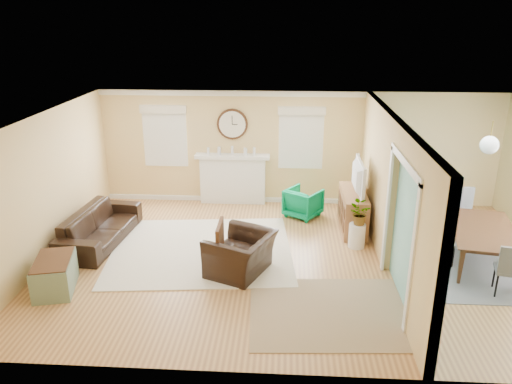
# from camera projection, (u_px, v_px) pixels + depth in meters

# --- Properties ---
(floor) EXTENTS (9.00, 9.00, 0.00)m
(floor) POSITION_uv_depth(u_px,v_px,m) (299.00, 261.00, 8.97)
(floor) COLOR #9F693F
(floor) RESTS_ON ground
(wall_back) EXTENTS (9.00, 0.02, 2.60)m
(wall_back) POSITION_uv_depth(u_px,v_px,m) (298.00, 149.00, 11.35)
(wall_back) COLOR #EBC276
(wall_back) RESTS_ON ground
(wall_front) EXTENTS (9.00, 0.02, 2.60)m
(wall_front) POSITION_uv_depth(u_px,v_px,m) (308.00, 283.00, 5.72)
(wall_front) COLOR #EBC276
(wall_front) RESTS_ON ground
(wall_left) EXTENTS (0.02, 6.00, 2.60)m
(wall_left) POSITION_uv_depth(u_px,v_px,m) (46.00, 188.00, 8.80)
(wall_left) COLOR #EBC276
(wall_left) RESTS_ON ground
(ceiling) EXTENTS (9.00, 6.00, 0.02)m
(ceiling) POSITION_uv_depth(u_px,v_px,m) (304.00, 118.00, 8.09)
(ceiling) COLOR white
(ceiling) RESTS_ON wall_back
(partition) EXTENTS (0.17, 6.00, 2.60)m
(partition) POSITION_uv_depth(u_px,v_px,m) (388.00, 187.00, 8.69)
(partition) COLOR #EBC276
(partition) RESTS_ON ground
(fireplace) EXTENTS (1.70, 0.30, 1.17)m
(fireplace) POSITION_uv_depth(u_px,v_px,m) (233.00, 178.00, 11.56)
(fireplace) COLOR white
(fireplace) RESTS_ON ground
(wall_clock) EXTENTS (0.70, 0.07, 0.70)m
(wall_clock) POSITION_uv_depth(u_px,v_px,m) (232.00, 124.00, 11.22)
(wall_clock) COLOR #4A2916
(wall_clock) RESTS_ON wall_back
(window_left) EXTENTS (1.05, 0.13, 1.42)m
(window_left) POSITION_uv_depth(u_px,v_px,m) (165.00, 132.00, 11.36)
(window_left) COLOR white
(window_left) RESTS_ON wall_back
(window_right) EXTENTS (1.05, 0.13, 1.42)m
(window_right) POSITION_uv_depth(u_px,v_px,m) (301.00, 134.00, 11.18)
(window_right) COLOR white
(window_right) RESTS_ON wall_back
(pendant) EXTENTS (0.30, 0.30, 0.55)m
(pendant) POSITION_uv_depth(u_px,v_px,m) (489.00, 145.00, 8.05)
(pendant) COLOR gold
(pendant) RESTS_ON ceiling
(rug_cream) EXTENTS (3.60, 3.21, 0.02)m
(rug_cream) POSITION_uv_depth(u_px,v_px,m) (202.00, 250.00, 9.39)
(rug_cream) COLOR beige
(rug_cream) RESTS_ON floor
(rug_jute) EXTENTS (2.47, 2.06, 0.01)m
(rug_jute) POSITION_uv_depth(u_px,v_px,m) (329.00, 312.00, 7.44)
(rug_jute) COLOR tan
(rug_jute) RESTS_ON floor
(rug_grey) EXTENTS (2.24, 2.79, 0.01)m
(rug_grey) POSITION_uv_depth(u_px,v_px,m) (480.00, 263.00, 8.90)
(rug_grey) COLOR slate
(rug_grey) RESTS_ON floor
(sofa) EXTENTS (1.05, 2.27, 0.64)m
(sofa) POSITION_uv_depth(u_px,v_px,m) (100.00, 226.00, 9.64)
(sofa) COLOR black
(sofa) RESTS_ON floor
(eames_chair) EXTENTS (1.30, 1.37, 0.71)m
(eames_chair) POSITION_uv_depth(u_px,v_px,m) (241.00, 254.00, 8.47)
(eames_chair) COLOR black
(eames_chair) RESTS_ON floor
(green_chair) EXTENTS (0.95, 0.95, 0.63)m
(green_chair) POSITION_uv_depth(u_px,v_px,m) (303.00, 203.00, 10.86)
(green_chair) COLOR #007B3E
(green_chair) RESTS_ON floor
(trunk) EXTENTS (0.78, 1.04, 0.54)m
(trunk) POSITION_uv_depth(u_px,v_px,m) (55.00, 274.00, 7.98)
(trunk) COLOR gray
(trunk) RESTS_ON floor
(credenza) EXTENTS (0.47, 1.39, 0.80)m
(credenza) POSITION_uv_depth(u_px,v_px,m) (353.00, 211.00, 10.20)
(credenza) COLOR #986944
(credenza) RESTS_ON floor
(tv) EXTENTS (0.15, 1.14, 0.66)m
(tv) POSITION_uv_depth(u_px,v_px,m) (354.00, 177.00, 9.95)
(tv) COLOR black
(tv) RESTS_ON credenza
(garden_stool) EXTENTS (0.32, 0.32, 0.46)m
(garden_stool) POSITION_uv_depth(u_px,v_px,m) (357.00, 236.00, 9.45)
(garden_stool) COLOR white
(garden_stool) RESTS_ON floor
(potted_plant) EXTENTS (0.54, 0.53, 0.45)m
(potted_plant) POSITION_uv_depth(u_px,v_px,m) (358.00, 213.00, 9.29)
(potted_plant) COLOR #337F33
(potted_plant) RESTS_ON garden_stool
(dining_table) EXTENTS (1.39, 2.06, 0.67)m
(dining_table) POSITION_uv_depth(u_px,v_px,m) (483.00, 246.00, 8.79)
(dining_table) COLOR #4A2916
(dining_table) RESTS_ON floor
(dining_chair_n) EXTENTS (0.45, 0.45, 0.98)m
(dining_chair_n) POSITION_uv_depth(u_px,v_px,m) (464.00, 210.00, 9.77)
(dining_chair_n) COLOR slate
(dining_chair_n) RESTS_ON floor
(dining_chair_s) EXTENTS (0.48, 0.48, 0.89)m
(dining_chair_s) POSITION_uv_depth(u_px,v_px,m) (509.00, 265.00, 7.76)
(dining_chair_s) COLOR slate
(dining_chair_s) RESTS_ON floor
(dining_chair_w) EXTENTS (0.43, 0.43, 0.88)m
(dining_chair_w) POSITION_uv_depth(u_px,v_px,m) (443.00, 237.00, 8.72)
(dining_chair_w) COLOR white
(dining_chair_w) RESTS_ON floor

